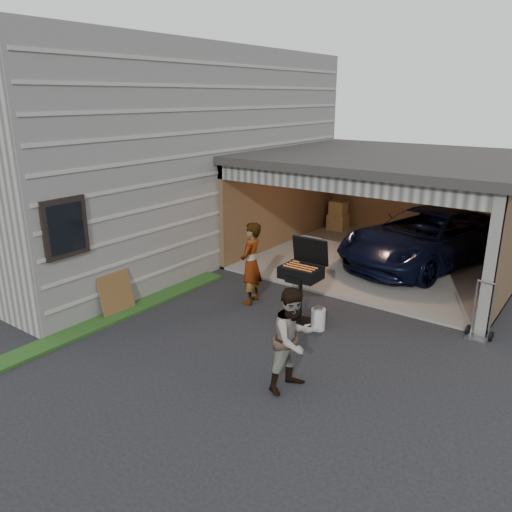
{
  "coord_description": "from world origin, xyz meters",
  "views": [
    {
      "loc": [
        5.53,
        -5.81,
        4.29
      ],
      "look_at": [
        -0.25,
        2.04,
        1.15
      ],
      "focal_mm": 35.0,
      "sensor_mm": 36.0,
      "label": 1
    }
  ],
  "objects_px": {
    "minivan": "(426,239)",
    "hand_truck": "(479,328)",
    "bbq_grill": "(302,275)",
    "man": "(293,340)",
    "woman": "(251,263)",
    "plywood_panel": "(116,293)",
    "propane_tank": "(318,319)"
  },
  "relations": [
    {
      "from": "bbq_grill",
      "to": "plywood_panel",
      "type": "relative_size",
      "value": 1.94
    },
    {
      "from": "propane_tank",
      "to": "plywood_panel",
      "type": "height_order",
      "value": "plywood_panel"
    },
    {
      "from": "hand_truck",
      "to": "bbq_grill",
      "type": "bearing_deg",
      "value": -149.96
    },
    {
      "from": "bbq_grill",
      "to": "plywood_panel",
      "type": "bearing_deg",
      "value": -150.83
    },
    {
      "from": "propane_tank",
      "to": "hand_truck",
      "type": "bearing_deg",
      "value": 28.82
    },
    {
      "from": "man",
      "to": "propane_tank",
      "type": "relative_size",
      "value": 3.91
    },
    {
      "from": "man",
      "to": "bbq_grill",
      "type": "distance_m",
      "value": 2.33
    },
    {
      "from": "propane_tank",
      "to": "bbq_grill",
      "type": "bearing_deg",
      "value": 173.25
    },
    {
      "from": "man",
      "to": "propane_tank",
      "type": "distance_m",
      "value": 2.2
    },
    {
      "from": "man",
      "to": "hand_truck",
      "type": "relative_size",
      "value": 1.45
    },
    {
      "from": "minivan",
      "to": "man",
      "type": "xyz_separation_m",
      "value": [
        0.31,
        -6.98,
        0.1
      ]
    },
    {
      "from": "woman",
      "to": "bbq_grill",
      "type": "distance_m",
      "value": 1.42
    },
    {
      "from": "man",
      "to": "bbq_grill",
      "type": "bearing_deg",
      "value": 41.0
    },
    {
      "from": "bbq_grill",
      "to": "man",
      "type": "bearing_deg",
      "value": -61.67
    },
    {
      "from": "minivan",
      "to": "hand_truck",
      "type": "relative_size",
      "value": 4.6
    },
    {
      "from": "woman",
      "to": "plywood_panel",
      "type": "distance_m",
      "value": 2.85
    },
    {
      "from": "minivan",
      "to": "propane_tank",
      "type": "bearing_deg",
      "value": -77.91
    },
    {
      "from": "woman",
      "to": "propane_tank",
      "type": "bearing_deg",
      "value": 67.56
    },
    {
      "from": "bbq_grill",
      "to": "plywood_panel",
      "type": "height_order",
      "value": "bbq_grill"
    },
    {
      "from": "bbq_grill",
      "to": "propane_tank",
      "type": "bearing_deg",
      "value": -6.75
    },
    {
      "from": "bbq_grill",
      "to": "propane_tank",
      "type": "distance_m",
      "value": 0.9
    },
    {
      "from": "man",
      "to": "plywood_panel",
      "type": "xyz_separation_m",
      "value": [
        -4.4,
        0.2,
        -0.39
      ]
    },
    {
      "from": "woman",
      "to": "bbq_grill",
      "type": "height_order",
      "value": "woman"
    },
    {
      "from": "woman",
      "to": "hand_truck",
      "type": "bearing_deg",
      "value": 90.89
    },
    {
      "from": "propane_tank",
      "to": "plywood_panel",
      "type": "distance_m",
      "value": 4.14
    },
    {
      "from": "man",
      "to": "plywood_panel",
      "type": "relative_size",
      "value": 1.88
    },
    {
      "from": "hand_truck",
      "to": "man",
      "type": "bearing_deg",
      "value": -113.6
    },
    {
      "from": "propane_tank",
      "to": "woman",
      "type": "bearing_deg",
      "value": 171.19
    },
    {
      "from": "minivan",
      "to": "woman",
      "type": "distance_m",
      "value": 5.19
    },
    {
      "from": "propane_tank",
      "to": "plywood_panel",
      "type": "xyz_separation_m",
      "value": [
        -3.72,
        -1.79,
        0.22
      ]
    },
    {
      "from": "woman",
      "to": "man",
      "type": "bearing_deg",
      "value": 34.05
    },
    {
      "from": "man",
      "to": "plywood_panel",
      "type": "height_order",
      "value": "man"
    }
  ]
}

